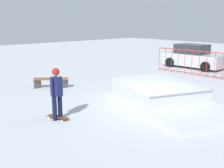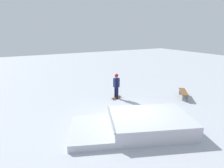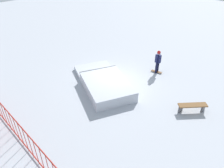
{
  "view_description": "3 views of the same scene",
  "coord_description": "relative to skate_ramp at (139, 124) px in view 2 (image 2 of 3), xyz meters",
  "views": [
    {
      "loc": [
        6.69,
        -7.61,
        3.23
      ],
      "look_at": [
        -0.97,
        -0.8,
        0.9
      ],
      "focal_mm": 45.49,
      "sensor_mm": 36.0,
      "label": 1
    },
    {
      "loc": [
        4.6,
        7.12,
        4.43
      ],
      "look_at": [
        -0.94,
        -3.24,
        1.0
      ],
      "focal_mm": 29.27,
      "sensor_mm": 36.0,
      "label": 2
    },
    {
      "loc": [
        -9.09,
        8.67,
        7.96
      ],
      "look_at": [
        -0.79,
        1.08,
        0.6
      ],
      "focal_mm": 34.46,
      "sensor_mm": 36.0,
      "label": 3
    }
  ],
  "objects": [
    {
      "name": "skater",
      "position": [
        -1.1,
        -4.12,
        0.69
      ],
      "size": [
        0.4,
        0.44,
        1.73
      ],
      "rotation": [
        0.0,
        0.0,
        3.24
      ],
      "color": "black",
      "rests_on": "ground"
    },
    {
      "name": "park_bench",
      "position": [
        -5.17,
        -2.03,
        0.04
      ],
      "size": [
        1.32,
        1.5,
        0.48
      ],
      "rotation": [
        0.0,
        0.0,
        0.89
      ],
      "color": "brown",
      "rests_on": "ground"
    },
    {
      "name": "ground_plane",
      "position": [
        0.06,
        -1.09,
        -0.32
      ],
      "size": [
        60.0,
        60.0,
        0.0
      ],
      "primitive_type": "plane",
      "color": "#B2B7C1"
    },
    {
      "name": "skate_ramp",
      "position": [
        0.0,
        0.0,
        0.0
      ],
      "size": [
        5.97,
        4.36,
        0.74
      ],
      "rotation": [
        0.0,
        0.0,
        -0.37
      ],
      "color": "silver",
      "rests_on": "ground"
    },
    {
      "name": "skateboard",
      "position": [
        -1.11,
        -4.11,
        -0.24
      ],
      "size": [
        0.82,
        0.44,
        0.09
      ],
      "rotation": [
        0.0,
        0.0,
        3.46
      ],
      "color": "#593314",
      "rests_on": "ground"
    }
  ]
}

